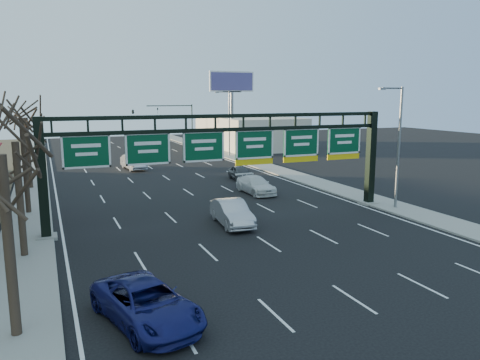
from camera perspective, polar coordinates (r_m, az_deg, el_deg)
name	(u,v)px	position (r m, az deg, el deg)	size (l,w,h in m)	color
ground	(285,255)	(25.36, 5.52, -9.05)	(160.00, 160.00, 0.00)	black
sidewalk_left	(30,199)	(41.88, -24.20, -2.13)	(3.00, 120.00, 0.12)	gray
sidewalk_right	(303,178)	(48.38, 7.65, 0.24)	(3.00, 120.00, 0.12)	gray
lane_markings	(182,188)	(43.41, -7.09, -0.96)	(21.60, 120.00, 0.01)	white
sign_gantry	(232,152)	(31.49, -1.00, 3.42)	(24.60, 1.20, 7.20)	black
building_right_distant	(249,132)	(77.91, 1.05, 5.88)	(12.00, 20.00, 5.00)	#B9AE9A
tree_gantry	(13,121)	(26.09, -25.91, 6.49)	(3.60, 3.60, 8.48)	black
tree_mid	(20,103)	(36.06, -25.25, 8.46)	(3.60, 3.60, 9.24)	black
tree_far	(25,106)	(46.06, -24.76, 8.20)	(3.60, 3.60, 8.86)	black
streetlight_near	(398,141)	(36.25, 18.67, 4.50)	(2.15, 0.22, 9.00)	slate
streetlight_far	(228,120)	(65.64, -1.44, 7.33)	(2.15, 0.22, 9.00)	slate
billboard_right	(232,91)	(71.13, -1.01, 10.76)	(7.00, 0.50, 12.00)	slate
traffic_signal_mast	(156,114)	(77.99, -10.22, 7.93)	(10.16, 0.54, 7.00)	black
car_blue_suv	(147,303)	(18.23, -11.33, -14.53)	(2.56, 5.55, 1.54)	navy
car_silver_sedan	(232,213)	(30.69, -1.01, -4.00)	(1.73, 4.96, 1.63)	#B1B1B6
car_white_wagon	(256,185)	(40.71, 1.92, -0.59)	(2.04, 5.03, 1.46)	white
car_grey_far	(240,173)	(47.21, 0.02, 0.88)	(1.68, 4.17, 1.42)	#46494C
car_silver_distant	(134,162)	(55.41, -12.85, 2.15)	(1.78, 5.09, 1.68)	#B9B9BE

